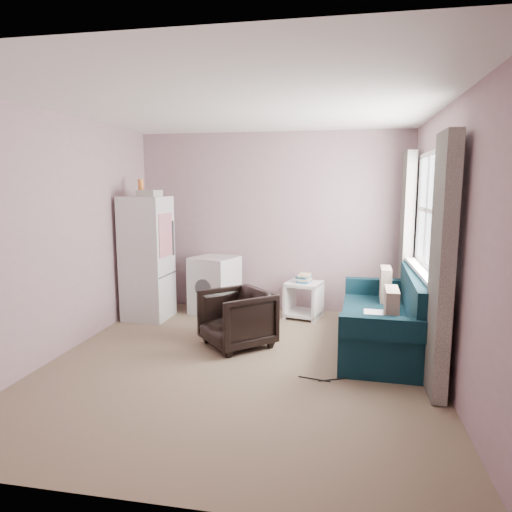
{
  "coord_description": "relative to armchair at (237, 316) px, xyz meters",
  "views": [
    {
      "loc": [
        0.97,
        -4.26,
        1.76
      ],
      "look_at": [
        0.05,
        0.6,
        1.0
      ],
      "focal_mm": 32.0,
      "sensor_mm": 36.0,
      "label": 1
    }
  ],
  "objects": [
    {
      "name": "side_table",
      "position": [
        0.63,
        1.25,
        -0.06
      ],
      "size": [
        0.53,
        0.53,
        0.6
      ],
      "rotation": [
        0.0,
        0.0,
        -0.25
      ],
      "color": "silver",
      "rests_on": "ground"
    },
    {
      "name": "room",
      "position": [
        0.16,
        -0.47,
        0.91
      ],
      "size": [
        3.84,
        4.24,
        2.54
      ],
      "color": "#7D6752",
      "rests_on": "ground"
    },
    {
      "name": "sofa",
      "position": [
        1.63,
        0.2,
        -0.04
      ],
      "size": [
        0.93,
        1.92,
        0.84
      ],
      "rotation": [
        0.0,
        0.0,
        -0.04
      ],
      "color": "#0B2834",
      "rests_on": "ground"
    },
    {
      "name": "washing_machine",
      "position": [
        -0.61,
        1.26,
        0.07
      ],
      "size": [
        0.7,
        0.7,
        0.79
      ],
      "rotation": [
        0.0,
        0.0,
        -0.3
      ],
      "color": "silver",
      "rests_on": "ground"
    },
    {
      "name": "fridge",
      "position": [
        -1.41,
        0.84,
        0.48
      ],
      "size": [
        0.6,
        0.58,
        1.85
      ],
      "rotation": [
        0.0,
        0.0,
        -0.04
      ],
      "color": "silver",
      "rests_on": "ground"
    },
    {
      "name": "armchair",
      "position": [
        0.0,
        0.0,
        0.0
      ],
      "size": [
        0.92,
        0.92,
        0.69
      ],
      "primitive_type": "imported",
      "rotation": [
        0.0,
        0.0,
        -0.83
      ],
      "color": "black",
      "rests_on": "ground"
    },
    {
      "name": "window_dressing",
      "position": [
        1.93,
        0.22,
        0.76
      ],
      "size": [
        0.17,
        2.62,
        2.18
      ],
      "color": "white",
      "rests_on": "ground"
    },
    {
      "name": "floor_cables",
      "position": [
        0.99,
        -0.74,
        -0.34
      ],
      "size": [
        0.47,
        0.13,
        0.01
      ],
      "rotation": [
        0.0,
        0.0,
        0.13
      ],
      "color": "black",
      "rests_on": "ground"
    }
  ]
}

